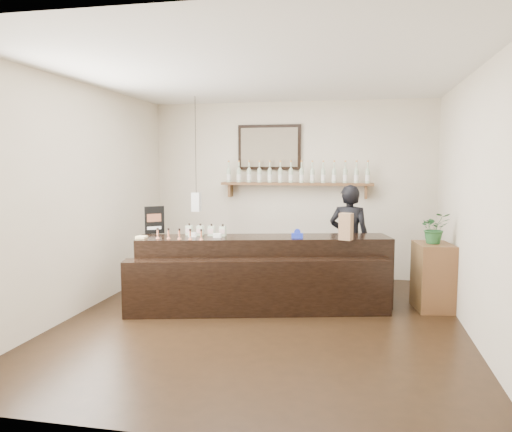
{
  "coord_description": "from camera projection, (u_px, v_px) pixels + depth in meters",
  "views": [
    {
      "loc": [
        1.06,
        -5.48,
        1.82
      ],
      "look_at": [
        -0.21,
        0.7,
        1.16
      ],
      "focal_mm": 35.0,
      "sensor_mm": 36.0,
      "label": 1
    }
  ],
  "objects": [
    {
      "name": "ground",
      "position": [
        261.0,
        322.0,
        5.74
      ],
      "size": [
        5.0,
        5.0,
        0.0
      ],
      "primitive_type": "plane",
      "color": "black",
      "rests_on": "ground"
    },
    {
      "name": "room_shell",
      "position": [
        262.0,
        174.0,
        5.57
      ],
      "size": [
        5.0,
        5.0,
        5.0
      ],
      "color": "beige",
      "rests_on": "ground"
    },
    {
      "name": "back_wall_decor",
      "position": [
        281.0,
        168.0,
        7.9
      ],
      "size": [
        2.66,
        0.96,
        1.69
      ],
      "color": "brown",
      "rests_on": "ground"
    },
    {
      "name": "counter",
      "position": [
        262.0,
        275.0,
        6.29
      ],
      "size": [
        3.24,
        1.59,
        1.04
      ],
      "color": "black",
      "rests_on": "ground"
    },
    {
      "name": "promo_sign",
      "position": [
        154.0,
        220.0,
        6.6
      ],
      "size": [
        0.22,
        0.18,
        0.37
      ],
      "color": "black",
      "rests_on": "counter"
    },
    {
      "name": "paper_bag",
      "position": [
        346.0,
        227.0,
        6.06
      ],
      "size": [
        0.18,
        0.16,
        0.33
      ],
      "color": "#987049",
      "rests_on": "counter"
    },
    {
      "name": "tape_dispenser",
      "position": [
        297.0,
        235.0,
        6.21
      ],
      "size": [
        0.14,
        0.06,
        0.12
      ],
      "color": "#1A2DB9",
      "rests_on": "counter"
    },
    {
      "name": "side_cabinet",
      "position": [
        433.0,
        276.0,
        6.23
      ],
      "size": [
        0.5,
        0.63,
        0.83
      ],
      "color": "brown",
      "rests_on": "ground"
    },
    {
      "name": "potted_plant",
      "position": [
        435.0,
        228.0,
        6.17
      ],
      "size": [
        0.41,
        0.37,
        0.39
      ],
      "primitive_type": "imported",
      "rotation": [
        0.0,
        0.0,
        0.23
      ],
      "color": "#245A2A",
      "rests_on": "side_cabinet"
    },
    {
      "name": "shopkeeper",
      "position": [
        349.0,
        232.0,
        6.97
      ],
      "size": [
        0.69,
        0.52,
        1.73
      ],
      "primitive_type": "imported",
      "rotation": [
        0.0,
        0.0,
        2.97
      ],
      "color": "black",
      "rests_on": "ground"
    }
  ]
}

